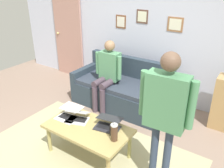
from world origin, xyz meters
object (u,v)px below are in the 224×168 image
(interior_door, at_px, (68,34))
(laptop_left, at_px, (78,117))
(person_standing, at_px, (165,108))
(laptop_center, at_px, (108,124))
(person_seated, at_px, (107,71))
(couch, at_px, (122,90))
(laptop_right, at_px, (69,114))
(french_press, at_px, (114,132))
(coffee_table, at_px, (88,130))

(interior_door, bearing_deg, laptop_left, 135.38)
(person_standing, bearing_deg, laptop_center, -7.84)
(laptop_center, relative_size, person_seated, 0.30)
(couch, xyz_separation_m, laptop_right, (0.01, 1.42, 0.20))
(french_press, distance_m, person_seated, 1.61)
(coffee_table, height_order, person_standing, person_standing)
(interior_door, relative_size, laptop_right, 5.78)
(interior_door, distance_m, laptop_left, 2.89)
(coffee_table, height_order, person_seated, person_seated)
(laptop_center, relative_size, laptop_right, 1.09)
(laptop_left, relative_size, person_seated, 0.30)
(laptop_right, relative_size, french_press, 1.38)
(interior_door, height_order, coffee_table, interior_door)
(laptop_left, bearing_deg, french_press, 172.70)
(interior_door, relative_size, french_press, 8.00)
(coffee_table, distance_m, person_seated, 1.39)
(person_standing, relative_size, person_seated, 1.31)
(couch, xyz_separation_m, laptop_center, (-0.60, 1.31, 0.19))
(interior_door, bearing_deg, person_standing, 148.48)
(laptop_right, xyz_separation_m, french_press, (-0.83, 0.07, 0.07))
(interior_door, xyz_separation_m, laptop_left, (-2.02, 2.00, -0.53))
(couch, bearing_deg, interior_door, -17.40)
(interior_door, relative_size, person_seated, 1.60)
(person_standing, bearing_deg, person_seated, -37.25)
(laptop_left, distance_m, laptop_center, 0.47)
(interior_door, bearing_deg, laptop_right, 132.87)
(laptop_right, relative_size, person_seated, 0.28)
(french_press, relative_size, person_standing, 0.15)
(laptop_center, distance_m, person_seated, 1.35)
(couch, xyz_separation_m, person_seated, (0.18, 0.23, 0.42))
(laptop_left, relative_size, person_standing, 0.23)
(laptop_right, bearing_deg, couch, -90.56)
(couch, distance_m, laptop_center, 1.45)
(person_standing, bearing_deg, french_press, 7.00)
(laptop_center, xyz_separation_m, french_press, (-0.22, 0.18, 0.07))
(laptop_center, relative_size, french_press, 1.50)
(laptop_center, distance_m, laptop_right, 0.62)
(couch, height_order, french_press, couch)
(interior_door, bearing_deg, person_seated, 154.44)
(laptop_right, xyz_separation_m, person_seated, (0.16, -1.20, 0.22))
(interior_door, xyz_separation_m, couch, (-1.88, 0.59, -0.72))
(laptop_right, height_order, person_standing, person_standing)
(laptop_left, bearing_deg, couch, -84.43)
(couch, distance_m, person_seated, 0.51)
(interior_door, xyz_separation_m, coffee_table, (-2.26, 2.06, -0.62))
(interior_door, distance_m, french_press, 3.44)
(couch, bearing_deg, person_seated, 51.96)
(person_seated, bearing_deg, laptop_right, 97.74)
(french_press, bearing_deg, person_seated, -52.00)
(coffee_table, distance_m, laptop_right, 0.40)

